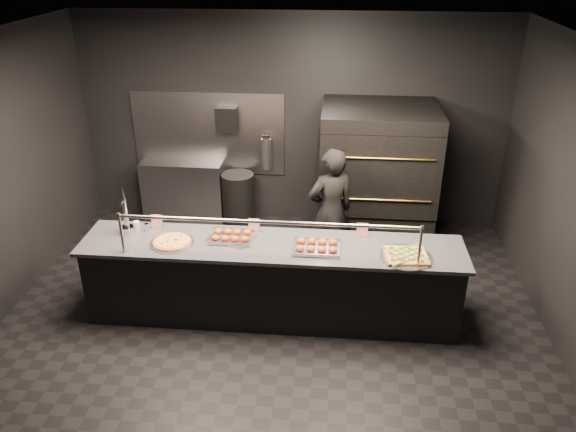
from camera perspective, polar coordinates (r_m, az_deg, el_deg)
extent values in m
plane|color=black|center=(6.47, -1.60, -10.00)|extent=(6.00, 6.00, 0.00)
plane|color=black|center=(5.27, -2.02, 17.22)|extent=(6.00, 6.00, 0.00)
cube|color=black|center=(8.04, 0.35, 9.53)|extent=(6.00, 0.04, 3.00)
cube|color=black|center=(3.61, -6.63, -14.34)|extent=(6.00, 0.04, 3.00)
cube|color=black|center=(6.14, 27.24, 0.91)|extent=(0.04, 5.00, 3.00)
cube|color=#99999E|center=(8.26, -8.08, 8.29)|extent=(2.20, 0.02, 1.20)
cube|color=black|center=(6.22, -1.65, -6.74)|extent=(4.00, 0.70, 0.88)
cube|color=#37373C|center=(5.98, -1.71, -3.05)|extent=(4.10, 0.78, 0.04)
cylinder|color=#99999E|center=(5.96, -16.56, -1.65)|extent=(0.03, 0.03, 0.45)
cylinder|color=#99999E|center=(5.63, 13.26, -2.99)|extent=(0.03, 0.03, 0.45)
cylinder|color=#99999E|center=(5.51, -2.13, -0.61)|extent=(3.00, 0.04, 0.04)
cube|color=black|center=(7.92, 8.63, -0.42)|extent=(1.50, 1.15, 0.60)
cube|color=black|center=(7.67, 8.93, 3.58)|extent=(1.50, 1.20, 0.55)
cube|color=black|center=(7.48, 9.23, 7.46)|extent=(1.50, 1.20, 0.55)
cube|color=black|center=(7.37, 9.43, 10.17)|extent=(1.50, 1.20, 0.18)
cylinder|color=gold|center=(7.11, 9.18, 1.63)|extent=(1.30, 0.02, 0.02)
cylinder|color=gold|center=(6.90, 9.50, 5.78)|extent=(1.30, 0.02, 0.02)
cube|color=#99999E|center=(8.52, -10.57, 2.53)|extent=(1.20, 0.35, 0.90)
cube|color=black|center=(8.04, -6.22, 9.75)|extent=(0.30, 0.20, 0.35)
cylinder|color=#B2B2B7|center=(8.12, -2.20, 6.34)|extent=(0.14, 0.14, 0.45)
cube|color=black|center=(8.04, -2.23, 8.02)|extent=(0.10, 0.06, 0.06)
cylinder|color=silver|center=(6.41, -15.95, -1.36)|extent=(0.15, 0.15, 0.08)
cylinder|color=silver|center=(6.33, -16.16, 0.13)|extent=(0.05, 0.05, 0.37)
cylinder|color=silver|center=(6.19, -16.61, 1.17)|extent=(0.02, 0.10, 0.02)
cone|color=black|center=(6.22, -16.46, 2.27)|extent=(0.05, 0.05, 0.15)
cylinder|color=silver|center=(6.11, -11.68, -2.68)|extent=(0.47, 0.47, 0.01)
cylinder|color=#C0803D|center=(6.10, -11.69, -2.59)|extent=(0.41, 0.41, 0.02)
cylinder|color=#EEAF4D|center=(6.10, -11.70, -2.49)|extent=(0.35, 0.35, 0.01)
cube|color=silver|center=(6.11, -5.75, -2.20)|extent=(0.55, 0.48, 0.02)
ellipsoid|color=#CA692B|center=(6.05, -7.39, -2.17)|extent=(0.09, 0.09, 0.06)
ellipsoid|color=#CA692B|center=(6.19, -7.09, -1.49)|extent=(0.09, 0.09, 0.06)
ellipsoid|color=#CA692B|center=(6.03, -6.40, -2.22)|extent=(0.09, 0.09, 0.06)
ellipsoid|color=#CA692B|center=(6.17, -6.13, -1.53)|extent=(0.09, 0.09, 0.06)
ellipsoid|color=#CA692B|center=(6.01, -5.41, -2.27)|extent=(0.09, 0.09, 0.06)
ellipsoid|color=#CA692B|center=(6.15, -5.16, -1.58)|extent=(0.09, 0.09, 0.06)
ellipsoid|color=#CA692B|center=(6.00, -4.41, -2.31)|extent=(0.09, 0.09, 0.06)
ellipsoid|color=#CA692B|center=(6.13, -4.18, -1.62)|extent=(0.09, 0.09, 0.06)
cube|color=silver|center=(5.88, 2.93, -3.28)|extent=(0.51, 0.39, 0.02)
ellipsoid|color=#CA692B|center=(5.80, 1.24, -3.27)|extent=(0.09, 0.09, 0.06)
ellipsoid|color=#CA692B|center=(5.94, 1.35, -2.49)|extent=(0.09, 0.09, 0.06)
ellipsoid|color=#CA692B|center=(5.80, 2.34, -3.32)|extent=(0.09, 0.09, 0.06)
ellipsoid|color=#CA692B|center=(5.94, 2.43, -2.53)|extent=(0.09, 0.09, 0.06)
ellipsoid|color=#CA692B|center=(5.79, 3.46, -3.36)|extent=(0.09, 0.09, 0.06)
ellipsoid|color=#CA692B|center=(5.93, 3.51, -2.58)|extent=(0.09, 0.09, 0.06)
ellipsoid|color=#CA692B|center=(5.79, 4.57, -3.41)|extent=(0.09, 0.09, 0.06)
ellipsoid|color=#CA692B|center=(5.93, 4.60, -2.62)|extent=(0.09, 0.09, 0.06)
cylinder|color=silver|center=(5.85, 11.89, -4.10)|extent=(0.54, 0.54, 0.01)
cube|color=#C0803D|center=(5.84, 11.91, -3.96)|extent=(0.46, 0.42, 0.02)
cube|color=#EEAF4D|center=(5.84, 11.92, -3.86)|extent=(0.43, 0.39, 0.01)
cube|color=green|center=(5.83, 11.93, -3.79)|extent=(0.41, 0.37, 0.01)
cylinder|color=silver|center=(6.44, -15.10, -0.99)|extent=(0.07, 0.07, 0.11)
cylinder|color=silver|center=(6.41, -14.15, -1.12)|extent=(0.05, 0.05, 0.09)
cube|color=white|center=(6.45, -13.18, -0.49)|extent=(0.12, 0.04, 0.15)
cube|color=white|center=(6.21, -3.48, -0.92)|extent=(0.12, 0.04, 0.15)
cube|color=white|center=(6.15, 7.55, -1.38)|extent=(0.12, 0.04, 0.15)
cylinder|color=black|center=(8.27, -5.07, 1.71)|extent=(0.47, 0.47, 0.79)
imported|color=black|center=(6.93, 4.33, 0.46)|extent=(0.71, 0.61, 1.63)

